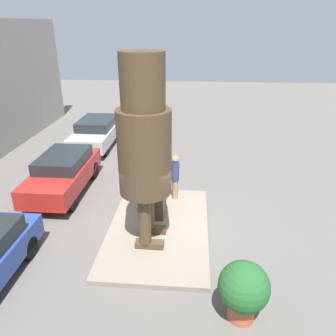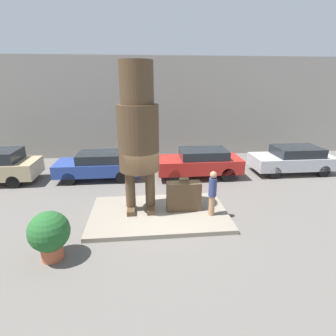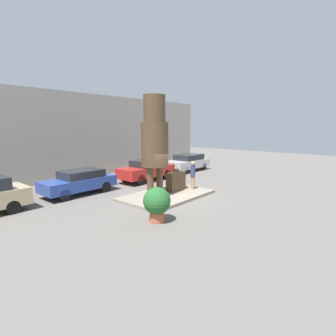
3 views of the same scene
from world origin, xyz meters
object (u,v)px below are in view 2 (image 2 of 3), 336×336
parked_car_silver (293,159)px  planter_pot (49,233)px  statue_figure (138,129)px  parked_car_blue (99,165)px  tourist (212,192)px  parked_car_red (200,162)px  giant_suitcase (184,196)px

parked_car_silver → planter_pot: parked_car_silver is taller
statue_figure → parked_car_blue: size_ratio=1.29×
statue_figure → parked_car_silver: bearing=25.2°
statue_figure → tourist: 3.49m
parked_car_red → planter_pot: parked_car_red is taller
giant_suitcase → tourist: bearing=-28.7°
tourist → parked_car_red: tourist is taller
parked_car_silver → planter_pot: (-10.96, -6.46, 0.04)m
parked_car_red → parked_car_blue: bearing=-3.1°
tourist → parked_car_blue: (-4.78, 4.70, -0.33)m
parked_car_blue → planter_pot: 6.54m
statue_figure → tourist: size_ratio=3.16×
giant_suitcase → parked_car_silver: same height
tourist → parked_car_red: size_ratio=0.39×
statue_figure → parked_car_blue: bearing=118.3°
tourist → parked_car_red: 4.45m
tourist → giant_suitcase: bearing=151.3°
parked_car_red → tourist: bearing=83.5°
giant_suitcase → parked_car_blue: size_ratio=0.31×
tourist → parked_car_silver: size_ratio=0.39×
parked_car_red → giant_suitcase: bearing=69.3°
parked_car_red → parked_car_silver: 5.30m
planter_pot → tourist: bearing=19.5°
statue_figure → planter_pot: size_ratio=3.67×
giant_suitcase → planter_pot: bearing=-150.6°
parked_car_red → parked_car_silver: size_ratio=0.99×
giant_suitcase → parked_car_red: (1.47, 3.89, 0.11)m
statue_figure → planter_pot: (-2.55, -2.50, -2.48)m
tourist → planter_pot: tourist is taller
parked_car_blue → parked_car_silver: size_ratio=0.95×
parked_car_blue → parked_car_red: parked_car_red is taller
planter_pot → parked_car_blue: bearing=86.7°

